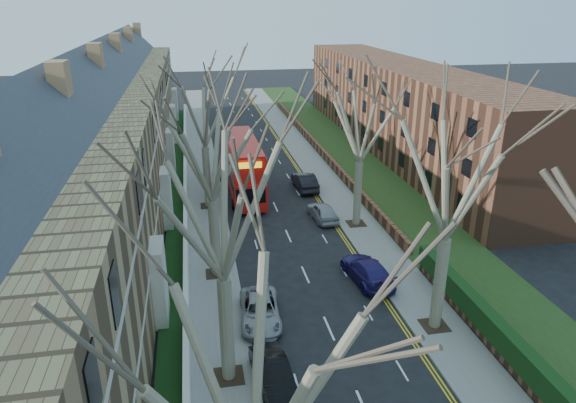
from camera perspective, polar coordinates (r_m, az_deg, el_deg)
pavement_left at (r=55.34m, az=-9.59°, el=3.64°), size 3.00×102.00×0.12m
pavement_right at (r=56.75m, az=2.62°, el=4.37°), size 3.00×102.00×0.12m
terrace_left at (r=46.68m, az=-19.17°, el=6.39°), size 9.70×78.00×13.60m
flats_right at (r=62.75m, az=12.26°, el=10.21°), size 13.97×54.00×10.00m
wall_hedge_right at (r=26.40m, az=26.17°, el=-17.44°), size 0.70×24.00×1.80m
front_wall_left at (r=47.59m, az=-11.33°, el=1.25°), size 0.30×78.00×1.00m
grass_verge_right at (r=57.89m, az=6.98°, el=4.67°), size 6.00×102.00×0.06m
tree_left_near at (r=12.55m, az=-4.55°, el=-17.26°), size 9.80×9.80×13.73m
tree_left_mid at (r=21.05m, az=-7.65°, el=1.28°), size 10.50×10.50×14.71m
tree_left_far at (r=30.71m, az=-8.78°, el=7.07°), size 10.15×10.15×14.22m
tree_left_dist at (r=42.38m, az=-9.52°, el=11.43°), size 10.50×10.50×14.71m
tree_right_mid at (r=26.00m, az=18.05°, el=4.33°), size 10.50×10.50×14.71m
tree_right_far at (r=38.54m, az=8.24°, el=10.04°), size 10.15×10.15×14.22m
double_decker_bus at (r=47.22m, az=-5.00°, el=3.76°), size 3.07×11.86×4.92m
car_left_mid at (r=24.94m, az=-1.62°, el=-18.67°), size 1.93×4.26×1.36m
car_left_far at (r=29.19m, az=-3.12°, el=-12.02°), size 2.54×4.88×1.31m
car_right_near at (r=33.26m, az=8.80°, el=-7.59°), size 2.62×5.26×1.47m
car_right_mid at (r=41.82m, az=3.88°, el=-1.12°), size 2.05×4.29×1.42m
car_right_far at (r=48.44m, az=1.88°, el=2.24°), size 1.80×4.82×1.57m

